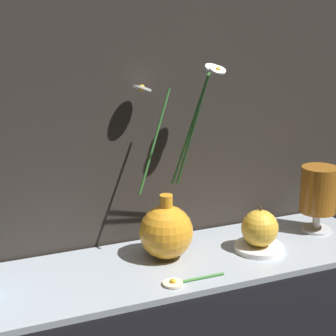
% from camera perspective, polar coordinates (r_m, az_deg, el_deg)
% --- Properties ---
extents(ground_plane, '(6.00, 6.00, 0.00)m').
position_cam_1_polar(ground_plane, '(1.08, -0.14, -10.18)').
color(ground_plane, black).
extents(shelf, '(0.89, 0.24, 0.01)m').
position_cam_1_polar(shelf, '(1.08, -0.14, -9.90)').
color(shelf, '#9EA8B2').
rests_on(shelf, ground_plane).
extents(vase_with_flowers, '(0.18, 0.15, 0.36)m').
position_cam_1_polar(vase_with_flowers, '(1.08, -0.14, -6.09)').
color(vase_with_flowers, orange).
rests_on(vase_with_flowers, shelf).
extents(tea_glass, '(0.08, 0.08, 0.14)m').
position_cam_1_polar(tea_glass, '(1.24, 15.05, -2.33)').
color(tea_glass, silver).
rests_on(tea_glass, shelf).
extents(saucer_plate, '(0.10, 0.10, 0.01)m').
position_cam_1_polar(saucer_plate, '(1.14, 9.21, -7.98)').
color(saucer_plate, white).
rests_on(saucer_plate, shelf).
extents(orange_fruit, '(0.07, 0.07, 0.08)m').
position_cam_1_polar(orange_fruit, '(1.13, 9.31, -6.04)').
color(orange_fruit, gold).
rests_on(orange_fruit, saucer_plate).
extents(loose_daisy, '(0.12, 0.04, 0.01)m').
position_cam_1_polar(loose_daisy, '(1.00, 1.24, -11.48)').
color(loose_daisy, '#3D7A33').
rests_on(loose_daisy, shelf).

